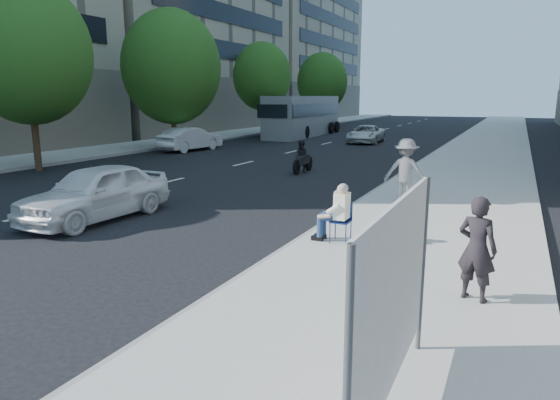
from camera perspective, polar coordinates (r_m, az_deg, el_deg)
The scene contains 17 objects.
ground at distance 9.98m, azimuth -11.34°, elevation -7.67°, with size 160.00×160.00×0.00m, color black.
near_sidewalk at distance 27.74m, azimuth 21.72°, elevation 4.30°, with size 5.00×120.00×0.15m, color #A7A59D.
far_sidewalk at distance 35.65m, azimuth -13.90°, elevation 6.27°, with size 4.50×120.00×0.15m, color #A7A59D.
far_bldg_north at distance 78.87m, azimuth -1.93°, elevation 19.58°, with size 22.00×28.00×28.00m, color tan.
tree_far_b at distance 24.91m, azimuth -26.91°, elevation 14.80°, with size 5.40×5.40×8.24m.
tree_far_c at distance 32.09m, azimuth -12.30°, elevation 14.62°, with size 6.00×6.00×8.47m.
tree_far_d at distance 42.26m, azimuth -2.06°, elevation 13.94°, with size 4.80×4.80×7.65m.
tree_far_e at distance 55.06m, azimuth 4.84°, elevation 13.29°, with size 5.40×5.40×7.89m.
seated_protester at distance 10.92m, azimuth 6.48°, elevation -1.04°, with size 0.83×1.11×1.31m.
jogger at distance 15.21m, azimuth 14.14°, elevation 3.21°, with size 1.24×0.71×1.92m, color slate.
pedestrian_woman at distance 8.29m, azimuth 21.59°, elevation -5.21°, with size 0.60×0.40×1.66m, color black.
protest_banner at distance 4.95m, azimuth 12.86°, elevation -10.89°, with size 0.08×3.06×2.20m.
white_sedan_near at distance 14.31m, azimuth -20.31°, elevation 0.84°, with size 1.77×4.40×1.50m, color white.
white_sedan_mid at distance 31.23m, azimuth -10.22°, elevation 6.88°, with size 1.52×4.37×1.44m, color silver.
white_sedan_far at distance 36.55m, azimuth 9.80°, elevation 7.43°, with size 2.07×4.49×1.25m, color silver.
motorcycle at distance 21.81m, azimuth 2.56°, elevation 4.79°, with size 0.72×2.05×1.42m.
bus at distance 42.61m, azimuth 2.73°, elevation 9.55°, with size 3.13×12.16×3.30m.
Camera 1 is at (5.71, -7.50, 3.28)m, focal length 32.00 mm.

